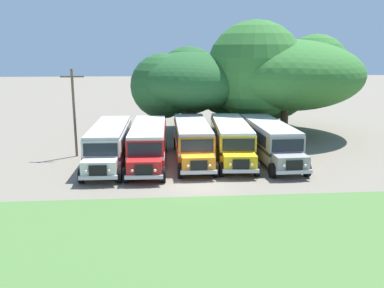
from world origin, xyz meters
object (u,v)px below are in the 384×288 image
(parked_bus_slot_2, at_px, (192,139))
(parked_bus_slot_3, at_px, (231,138))
(secondary_tree, at_px, (279,74))
(utility_pole, at_px, (74,110))
(broad_shade_tree, at_px, (191,83))
(parked_bus_slot_1, at_px, (148,142))
(parked_bus_slot_4, at_px, (269,139))
(parked_bus_slot_0, at_px, (109,142))

(parked_bus_slot_2, distance_m, parked_bus_slot_3, 3.04)
(parked_bus_slot_2, xyz_separation_m, secondary_tree, (9.47, 9.77, 4.38))
(utility_pole, bearing_deg, broad_shade_tree, 40.52)
(secondary_tree, distance_m, utility_pole, 20.52)
(parked_bus_slot_1, bearing_deg, secondary_tree, 130.98)
(secondary_tree, xyz_separation_m, utility_pole, (-18.66, -8.23, -2.25))
(parked_bus_slot_3, height_order, secondary_tree, secondary_tree)
(parked_bus_slot_1, xyz_separation_m, parked_bus_slot_2, (3.39, 0.79, 0.00))
(parked_bus_slot_2, xyz_separation_m, utility_pole, (-9.19, 1.54, 2.13))
(parked_bus_slot_3, relative_size, broad_shade_tree, 0.88)
(utility_pole, bearing_deg, parked_bus_slot_4, -7.44)
(parked_bus_slot_0, height_order, broad_shade_tree, broad_shade_tree)
(parked_bus_slot_2, bearing_deg, parked_bus_slot_3, 90.98)
(parked_bus_slot_1, height_order, parked_bus_slot_4, same)
(parked_bus_slot_4, relative_size, utility_pole, 1.57)
(secondary_tree, bearing_deg, parked_bus_slot_4, -109.01)
(parked_bus_slot_4, bearing_deg, parked_bus_slot_3, -101.06)
(parked_bus_slot_0, bearing_deg, parked_bus_slot_4, 91.98)
(parked_bus_slot_2, distance_m, utility_pole, 9.56)
(parked_bus_slot_1, height_order, utility_pole, utility_pole)
(parked_bus_slot_0, height_order, utility_pole, utility_pole)
(parked_bus_slot_0, distance_m, parked_bus_slot_3, 9.36)
(parked_bus_slot_1, xyz_separation_m, broad_shade_tree, (4.07, 10.76, 3.59))
(parked_bus_slot_0, distance_m, broad_shade_tree, 13.21)
(parked_bus_slot_0, xyz_separation_m, secondary_tree, (15.76, 10.44, 4.38))
(secondary_tree, bearing_deg, parked_bus_slot_3, -123.42)
(secondary_tree, bearing_deg, utility_pole, -156.20)
(parked_bus_slot_4, xyz_separation_m, broad_shade_tree, (-5.28, 10.41, 3.59))
(parked_bus_slot_3, bearing_deg, parked_bus_slot_0, -82.54)
(parked_bus_slot_1, xyz_separation_m, parked_bus_slot_3, (6.44, 0.82, 0.00))
(broad_shade_tree, height_order, utility_pole, broad_shade_tree)
(parked_bus_slot_0, bearing_deg, utility_pole, -126.29)
(parked_bus_slot_3, distance_m, parked_bus_slot_4, 2.95)
(parked_bus_slot_1, relative_size, parked_bus_slot_3, 1.00)
(parked_bus_slot_2, relative_size, secondary_tree, 0.67)
(secondary_tree, height_order, utility_pole, secondary_tree)
(parked_bus_slot_1, bearing_deg, utility_pole, -110.22)
(parked_bus_slot_3, height_order, broad_shade_tree, broad_shade_tree)
(parked_bus_slot_0, bearing_deg, parked_bus_slot_3, 95.21)
(parked_bus_slot_4, height_order, secondary_tree, secondary_tree)
(parked_bus_slot_3, xyz_separation_m, parked_bus_slot_4, (2.91, -0.47, 0.00))
(parked_bus_slot_1, xyz_separation_m, parked_bus_slot_4, (9.34, 0.34, 0.00))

